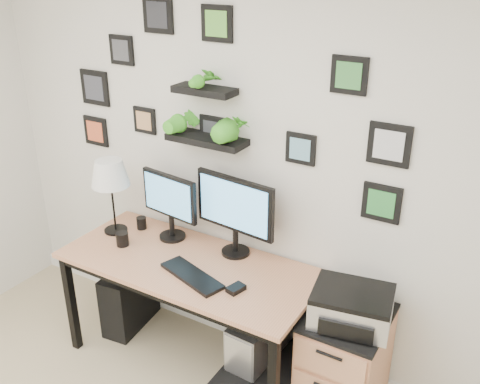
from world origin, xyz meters
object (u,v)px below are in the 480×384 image
Objects in this scene: desk at (197,278)px; pc_tower_black at (130,297)px; monitor_left at (170,202)px; file_cabinet at (343,365)px; mug at (122,239)px; monitor_right at (235,210)px; table_lamp at (110,175)px; pc_tower_grey at (259,348)px; printer at (352,307)px.

desk is 3.54× the size of pc_tower_black.
monitor_left is 1.44m from file_cabinet.
desk is at bearing -11.07° from pc_tower_black.
mug is 0.13× the size of file_cabinet.
monitor_right is 0.78m from mug.
table_lamp is 1.13× the size of pc_tower_black.
monitor_right reaches higher than pc_tower_black.
monitor_left is 0.92× the size of pc_tower_grey.
file_cabinet is at bearing 5.33° from mug.
pc_tower_black is at bearing -161.41° from monitor_left.
pc_tower_black is (-0.79, -0.15, -0.83)m from monitor_right.
pc_tower_black is at bearing 179.51° from pc_tower_grey.
table_lamp is at bearing 176.45° from desk.
desk is 0.87m from table_lamp.
monitor_right is at bearing 22.40° from mug.
desk reaches higher than pc_tower_black.
printer is at bearing -12.01° from monitor_right.
mug is 0.59m from pc_tower_black.
mug is at bearing -35.53° from table_lamp.
pc_tower_black is at bearing -169.24° from monitor_right.
monitor_left is 0.47m from monitor_right.
monitor_left reaches higher than printer.
monitor_right reaches higher than table_lamp.
monitor_left is 0.88× the size of table_lamp.
file_cabinet is (0.96, 0.06, -0.29)m from desk.
table_lamp reaches higher than printer.
table_lamp is at bearing -163.23° from monitor_left.
monitor_left is at bearing 170.76° from pc_tower_grey.
pc_tower_grey is (0.43, 0.04, -0.39)m from desk.
monitor_left is at bearing 152.53° from desk.
pc_tower_grey is 1.06× the size of printer.
mug is 1.51m from printer.
pc_tower_black is at bearing 179.09° from printer.
monitor_right reaches higher than pc_tower_grey.
table_lamp is 1.72m from printer.
mug reaches higher than pc_tower_black.
pc_tower_grey is at bearing -30.64° from monitor_right.
mug is at bearing -55.19° from pc_tower_black.
file_cabinet is (1.48, 0.14, -0.46)m from mug.
desk is 0.55m from mug.
mug is at bearing -174.67° from file_cabinet.
printer is at bearing -56.81° from file_cabinet.
printer reaches higher than pc_tower_grey.
table_lamp is 1.45m from pc_tower_grey.
printer reaches higher than file_cabinet.
monitor_right is 1.15m from pc_tower_black.
pc_tower_grey is at bearing -7.14° from pc_tower_black.
file_cabinet is at bearing 0.53° from table_lamp.
pc_tower_black is 0.67× the size of file_cabinet.
file_cabinet is at bearing 1.96° from pc_tower_grey.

